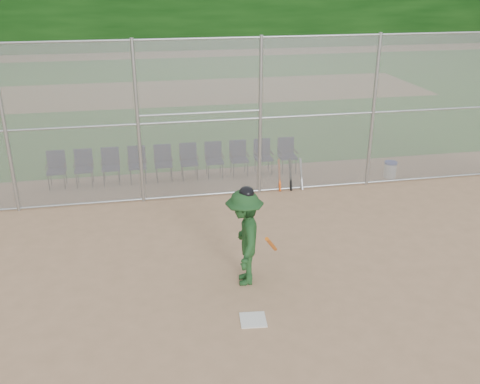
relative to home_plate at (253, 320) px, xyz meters
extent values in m
plane|color=tan|center=(0.35, 0.43, -0.01)|extent=(100.00, 100.00, 0.00)
plane|color=#27671F|center=(0.35, 18.43, 0.00)|extent=(100.00, 100.00, 0.00)
plane|color=tan|center=(0.35, 18.43, 0.00)|extent=(24.00, 24.00, 0.00)
cube|color=gray|center=(0.35, 5.43, 1.99)|extent=(16.00, 0.02, 4.00)
cylinder|color=#9EA3A8|center=(0.35, 5.43, 3.94)|extent=(16.00, 0.05, 0.05)
cube|color=white|center=(0.00, 0.00, 0.00)|extent=(0.47, 0.47, 0.02)
imported|color=#1B451F|center=(0.10, 1.23, 0.91)|extent=(0.85, 1.27, 1.83)
ellipsoid|color=black|center=(0.10, 1.23, 1.79)|extent=(0.27, 0.30, 0.23)
cylinder|color=orange|center=(0.50, 0.83, 0.94)|extent=(0.39, 0.65, 0.59)
cylinder|color=white|center=(5.22, 5.83, 0.19)|extent=(0.34, 0.34, 0.40)
cylinder|color=#283DAF|center=(5.22, 5.83, 0.42)|extent=(0.36, 0.36, 0.05)
cylinder|color=#D84C14|center=(1.90, 5.49, 0.41)|extent=(0.06, 0.31, 0.83)
cylinder|color=black|center=(2.20, 5.49, 0.40)|extent=(0.06, 0.33, 0.82)
cylinder|color=#B2B2B7|center=(2.50, 5.49, 0.40)|extent=(0.06, 0.36, 0.81)
camera|label=1|loc=(-1.63, -7.23, 5.37)|focal=40.00mm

